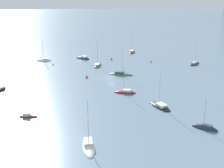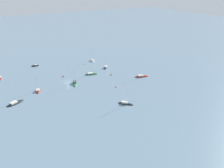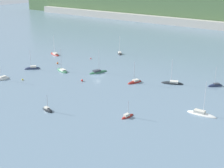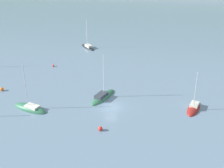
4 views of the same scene
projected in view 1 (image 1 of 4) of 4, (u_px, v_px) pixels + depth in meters
The scene contains 17 objects.
ground_plane at pixel (112, 77), 110.34m from camera, with size 600.00×600.00×0.00m, color slate.
sailboat_0 at pixel (132, 52), 149.55m from camera, with size 8.93×4.99×10.74m.
sailboat_1 at pixel (98, 66), 125.17m from camera, with size 8.45×4.66×10.69m.
sailboat_2 at pixel (28, 117), 77.73m from camera, with size 2.09×5.02×5.45m.
sailboat_3 at pixel (194, 64), 127.59m from camera, with size 6.47×6.72×9.66m.
sailboat_4 at pixel (121, 75), 113.11m from camera, with size 5.16×9.03×10.58m.
sailboat_5 at pixel (160, 107), 84.10m from camera, with size 8.90×6.00×10.09m.
sailboat_6 at pixel (2, 90), 97.40m from camera, with size 5.07×2.32×6.17m.
sailboat_7 at pixel (83, 59), 136.86m from camera, with size 5.95×6.80×9.21m.
sailboat_8 at pixel (44, 61), 133.26m from camera, with size 2.40×6.44×9.86m.
sailboat_9 at pixel (89, 147), 63.56m from camera, with size 9.03×2.96×11.03m.
sailboat_10 at pixel (205, 128), 71.61m from camera, with size 5.00×5.87×8.36m.
sailboat_11 at pixel (125, 93), 94.67m from camera, with size 3.85×7.05×9.15m.
mooring_buoy_0 at pixel (87, 77), 109.55m from camera, with size 0.82×0.82×0.82m.
mooring_buoy_1 at pixel (111, 59), 135.06m from camera, with size 0.83×0.83×0.83m.
mooring_buoy_2 at pixel (53, 64), 126.67m from camera, with size 0.62×0.62×0.62m.
mooring_buoy_3 at pixel (151, 62), 130.71m from camera, with size 0.58×0.58×0.58m.
Camera 1 is at (105.09, -10.33, 32.08)m, focal length 50.00 mm.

